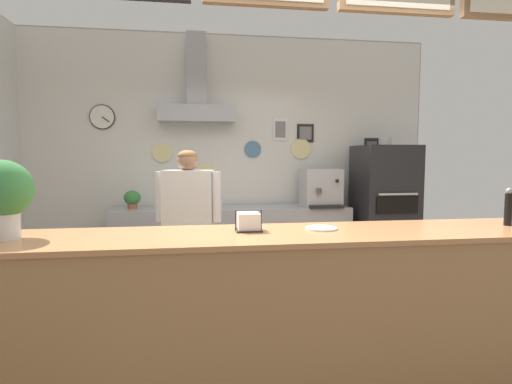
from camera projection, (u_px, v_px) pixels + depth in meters
The scene contains 13 objects.
ground_plane at pixel (257, 360), 2.99m from camera, with size 6.25×6.25×0.00m, color #514C47.
back_wall_assembly at pixel (230, 148), 5.05m from camera, with size 5.21×2.89×3.09m.
service_counter at pixel (270, 319), 2.42m from camera, with size 4.66×0.67×1.07m.
back_prep_counter at pixel (233, 244), 4.92m from camera, with size 2.88×0.56×0.92m.
pizza_oven at pixel (384, 212), 4.99m from camera, with size 0.68×0.69×1.78m.
shop_worker at pixel (189, 232), 3.59m from camera, with size 0.59×0.32×1.59m.
espresso_machine at pixel (321, 188), 4.99m from camera, with size 0.46×0.50×0.47m.
potted_thyme at pixel (176, 197), 4.77m from camera, with size 0.18×0.18×0.23m.
potted_oregano at pixel (132, 199), 4.71m from camera, with size 0.19×0.19×0.22m.
basil_vase at pixel (2, 195), 2.16m from camera, with size 0.32×0.32×0.44m.
napkin_holder at pixel (248, 222), 2.43m from camera, with size 0.16×0.16×0.13m.
condiment_plate at pixel (321, 228), 2.49m from camera, with size 0.20×0.20×0.01m.
pepper_grinder at pixel (509, 207), 2.62m from camera, with size 0.05×0.05×0.25m.
Camera 1 is at (-0.42, -2.84, 1.51)m, focal length 27.84 mm.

